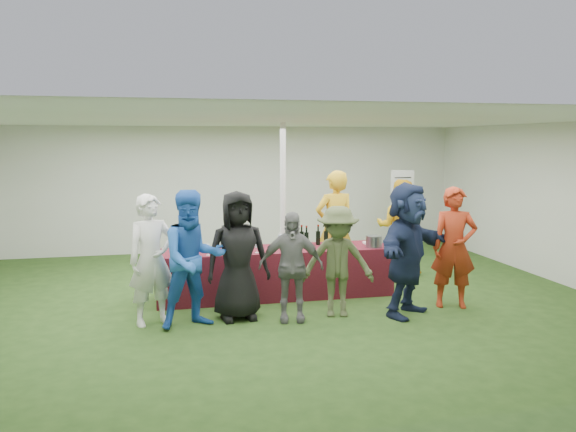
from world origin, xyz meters
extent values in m
plane|color=#284719|center=(0.00, 0.00, 0.00)|extent=(60.00, 60.00, 0.00)
plane|color=white|center=(0.00, 4.00, 1.35)|extent=(10.00, 0.00, 10.00)
plane|color=white|center=(0.00, -4.00, 1.35)|extent=(10.00, 0.00, 10.00)
plane|color=white|center=(5.00, 0.00, 1.35)|extent=(0.00, 8.00, 8.00)
plane|color=white|center=(0.00, 0.00, 2.70)|extent=(10.00, 10.00, 0.00)
cylinder|color=silver|center=(0.50, 1.20, 1.35)|extent=(0.10, 0.10, 2.70)
cube|color=maroon|center=(0.15, 0.15, 0.38)|extent=(3.60, 0.80, 0.75)
cylinder|color=black|center=(0.46, 0.26, 0.86)|extent=(0.07, 0.07, 0.22)
cylinder|color=black|center=(0.46, 0.26, 1.01)|extent=(0.03, 0.03, 0.08)
cylinder|color=maroon|center=(0.46, 0.26, 1.06)|extent=(0.03, 0.03, 0.02)
cylinder|color=black|center=(0.62, 0.33, 0.86)|extent=(0.07, 0.07, 0.22)
cylinder|color=black|center=(0.62, 0.33, 1.01)|extent=(0.03, 0.03, 0.08)
cylinder|color=maroon|center=(0.62, 0.33, 1.06)|extent=(0.03, 0.03, 0.02)
cylinder|color=black|center=(0.67, 0.24, 0.86)|extent=(0.07, 0.07, 0.22)
cylinder|color=black|center=(0.67, 0.24, 1.01)|extent=(0.03, 0.03, 0.08)
cylinder|color=maroon|center=(0.67, 0.24, 1.06)|extent=(0.03, 0.03, 0.02)
cylinder|color=black|center=(0.88, 0.31, 0.86)|extent=(0.07, 0.07, 0.22)
cylinder|color=black|center=(0.88, 0.31, 1.01)|extent=(0.03, 0.03, 0.08)
cylinder|color=maroon|center=(0.88, 0.31, 1.06)|extent=(0.03, 0.03, 0.02)
cylinder|color=black|center=(1.01, 0.29, 0.86)|extent=(0.07, 0.07, 0.22)
cylinder|color=black|center=(1.01, 0.29, 1.01)|extent=(0.03, 0.03, 0.08)
cylinder|color=maroon|center=(1.01, 0.29, 1.06)|extent=(0.03, 0.03, 0.02)
cylinder|color=black|center=(1.13, 0.30, 0.86)|extent=(0.07, 0.07, 0.22)
cylinder|color=black|center=(1.13, 0.30, 1.01)|extent=(0.03, 0.03, 0.08)
cylinder|color=maroon|center=(1.13, 0.30, 1.06)|extent=(0.03, 0.03, 0.02)
cylinder|color=silver|center=(-1.28, -0.09, 0.75)|extent=(0.06, 0.06, 0.00)
cylinder|color=silver|center=(-1.28, -0.09, 0.79)|extent=(0.01, 0.01, 0.07)
cylinder|color=silver|center=(-1.28, -0.09, 0.87)|extent=(0.06, 0.06, 0.08)
cylinder|color=#46070E|center=(-1.28, -0.09, 0.84)|extent=(0.05, 0.05, 0.02)
cylinder|color=silver|center=(-0.89, -0.13, 0.75)|extent=(0.06, 0.06, 0.00)
cylinder|color=silver|center=(-0.89, -0.13, 0.79)|extent=(0.01, 0.01, 0.07)
cylinder|color=silver|center=(-0.89, -0.13, 0.87)|extent=(0.06, 0.06, 0.08)
cylinder|color=silver|center=(-0.67, -0.11, 0.75)|extent=(0.06, 0.06, 0.00)
cylinder|color=silver|center=(-0.67, -0.11, 0.79)|extent=(0.01, 0.01, 0.07)
cylinder|color=silver|center=(-0.67, -0.11, 0.87)|extent=(0.06, 0.06, 0.08)
cylinder|color=#46070E|center=(-0.67, -0.11, 0.84)|extent=(0.05, 0.05, 0.02)
cylinder|color=silver|center=(-0.18, -0.11, 0.75)|extent=(0.06, 0.06, 0.00)
cylinder|color=silver|center=(-0.18, -0.11, 0.79)|extent=(0.01, 0.01, 0.07)
cylinder|color=silver|center=(-0.18, -0.11, 0.87)|extent=(0.06, 0.06, 0.08)
cylinder|color=silver|center=(0.25, 0.23, 0.85)|extent=(0.07, 0.07, 0.20)
cylinder|color=silver|center=(0.25, 0.23, 0.96)|extent=(0.03, 0.03, 0.03)
cube|color=white|center=(1.75, 0.20, 0.77)|extent=(0.25, 0.18, 0.03)
cylinder|color=slate|center=(1.68, -0.07, 0.84)|extent=(0.25, 0.25, 0.18)
cylinder|color=slate|center=(3.07, 2.47, 0.55)|extent=(0.02, 0.02, 1.10)
cylinder|color=slate|center=(3.47, 2.47, 0.55)|extent=(0.02, 0.02, 1.10)
cube|color=white|center=(3.27, 2.47, 1.45)|extent=(0.50, 0.02, 0.70)
cube|color=black|center=(3.27, 2.46, 1.65)|extent=(0.36, 0.01, 0.02)
cube|color=black|center=(3.27, 2.46, 1.55)|extent=(0.36, 0.01, 0.02)
cube|color=black|center=(3.27, 2.46, 1.45)|extent=(0.36, 0.01, 0.02)
cube|color=black|center=(3.27, 2.46, 1.35)|extent=(0.36, 0.01, 0.02)
cube|color=black|center=(3.27, 2.46, 1.25)|extent=(0.36, 0.01, 0.02)
imported|color=gold|center=(1.29, 0.74, 0.95)|extent=(0.75, 0.55, 1.91)
imported|color=gold|center=(2.61, 1.09, 0.86)|extent=(1.05, 0.99, 1.72)
imported|color=silver|center=(-1.68, -0.81, 0.86)|extent=(0.73, 0.61, 1.72)
imported|color=blue|center=(-1.15, -1.02, 0.89)|extent=(1.01, 0.87, 1.78)
imported|color=black|center=(-0.55, -0.82, 0.87)|extent=(0.89, 0.62, 1.74)
imported|color=slate|center=(0.13, -1.06, 0.74)|extent=(0.91, 0.50, 1.47)
imported|color=#454F2C|center=(0.79, -1.00, 0.76)|extent=(1.08, 0.77, 1.52)
imported|color=#192341|center=(1.73, -1.17, 0.92)|extent=(1.67, 1.50, 1.84)
imported|color=#9E2B13|center=(2.56, -0.95, 0.87)|extent=(0.74, 0.60, 1.75)
camera|label=1|loc=(-1.50, -8.17, 2.40)|focal=35.00mm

